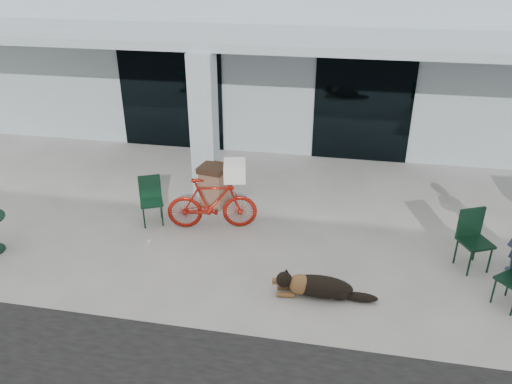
% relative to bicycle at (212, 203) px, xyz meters
% --- Properties ---
extents(ground, '(80.00, 80.00, 0.00)m').
position_rel_bicycle_xyz_m(ground, '(0.98, -0.89, -0.53)').
color(ground, '#BAB9B0').
rests_on(ground, ground).
extents(building, '(22.00, 7.00, 4.50)m').
position_rel_bicycle_xyz_m(building, '(0.98, 7.61, 1.72)').
color(building, '#A9B9C0').
rests_on(building, ground).
extents(storefront_glass_left, '(2.80, 0.06, 2.70)m').
position_rel_bicycle_xyz_m(storefront_glass_left, '(-2.22, 4.09, 0.82)').
color(storefront_glass_left, black).
rests_on(storefront_glass_left, ground).
extents(storefront_glass_right, '(2.40, 0.06, 2.70)m').
position_rel_bicycle_xyz_m(storefront_glass_right, '(2.78, 4.09, 0.82)').
color(storefront_glass_right, black).
rests_on(storefront_glass_right, ground).
extents(column, '(0.50, 0.50, 3.12)m').
position_rel_bicycle_xyz_m(column, '(-0.52, 1.41, 1.03)').
color(column, '#A9B9C0').
rests_on(column, ground).
extents(overhang, '(22.00, 2.80, 0.18)m').
position_rel_bicycle_xyz_m(overhang, '(0.98, 2.71, 2.68)').
color(overhang, '#A9B9C0').
rests_on(overhang, column).
extents(bicycle, '(1.81, 0.86, 1.05)m').
position_rel_bicycle_xyz_m(bicycle, '(0.00, 0.00, 0.00)').
color(bicycle, '#9F170C').
rests_on(bicycle, ground).
extents(laundry_basket, '(0.51, 0.62, 0.32)m').
position_rel_bicycle_xyz_m(laundry_basket, '(0.44, 0.10, 0.69)').
color(laundry_basket, white).
rests_on(laundry_basket, bicycle).
extents(dog, '(1.25, 0.53, 0.41)m').
position_rel_bicycle_xyz_m(dog, '(2.23, -1.78, -0.32)').
color(dog, black).
rests_on(dog, ground).
extents(cup_near_dog, '(0.08, 0.08, 0.09)m').
position_rel_bicycle_xyz_m(cup_near_dog, '(-0.99, -0.86, -0.48)').
color(cup_near_dog, white).
rests_on(cup_near_dog, ground).
extents(cafe_chair_near, '(0.59, 0.61, 0.96)m').
position_rel_bicycle_xyz_m(cafe_chair_near, '(-1.22, -0.07, -0.05)').
color(cafe_chair_near, black).
rests_on(cafe_chair_near, ground).
extents(cafe_chair_far_a, '(0.65, 0.67, 1.06)m').
position_rel_bicycle_xyz_m(cafe_chair_far_a, '(4.73, -0.51, 0.00)').
color(cafe_chair_far_a, black).
rests_on(cafe_chair_far_a, ground).
extents(trash_receptacle, '(0.63, 0.63, 0.91)m').
position_rel_bicycle_xyz_m(trash_receptacle, '(-0.22, 0.91, -0.07)').
color(trash_receptacle, brown).
rests_on(trash_receptacle, ground).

